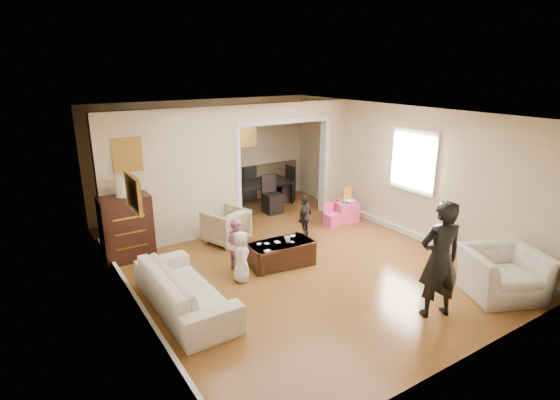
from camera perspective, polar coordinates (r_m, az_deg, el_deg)
floor at (r=7.96m, az=0.78°, el=-7.60°), size 7.00×7.00×0.00m
partition_left at (r=8.50m, az=-13.77°, el=2.82°), size 2.75×0.18×2.60m
partition_right at (r=10.35m, az=6.81°, el=5.73°), size 0.55×0.18×2.60m
partition_header at (r=9.38m, az=0.40°, el=11.61°), size 2.22×0.18×0.35m
window_pane at (r=8.94m, az=17.12°, el=4.90°), size 0.03×0.95×1.10m
framed_art_partition at (r=8.07m, az=-19.36°, el=5.60°), size 0.45×0.03×0.55m
framed_art_sofa_wall at (r=5.78m, az=-18.67°, el=0.84°), size 0.03×0.55×0.40m
framed_art_alcove at (r=10.87m, az=-4.38°, el=8.49°), size 0.45×0.03×0.55m
sofa at (r=6.45m, az=-12.36°, el=-11.24°), size 0.86×2.14×0.62m
armchair_back at (r=8.59m, az=-7.10°, el=-3.39°), size 0.93×0.94×0.68m
armchair_front at (r=7.43m, az=27.10°, el=-8.51°), size 1.39×1.33×0.71m
dresser at (r=8.17m, az=-19.43°, el=-3.51°), size 0.85×0.48×1.18m
table_lamp at (r=7.94m, az=-19.98°, el=1.68°), size 0.22×0.22×0.36m
potted_plant at (r=7.99m, az=-18.56°, el=1.64°), size 0.26×0.22×0.29m
coffee_table at (r=7.63m, az=0.12°, el=-7.02°), size 1.18×0.72×0.41m
coffee_cup at (r=7.54m, az=0.97°, el=-5.20°), size 0.12×0.12×0.10m
play_table at (r=9.81m, az=8.51°, el=-1.49°), size 0.53×0.53×0.45m
cereal_box at (r=9.85m, az=8.75°, el=0.87°), size 0.21×0.10×0.30m
cyan_cup at (r=9.63m, az=8.32°, el=-0.17°), size 0.08×0.08×0.08m
toy_block at (r=9.75m, az=7.58°, el=-0.02°), size 0.09×0.07×0.05m
play_bowl at (r=9.68m, az=9.26°, el=-0.20°), size 0.26×0.26×0.06m
dining_table at (r=10.78m, az=-2.77°, el=0.80°), size 1.68×0.94×0.59m
adult_person at (r=6.30m, az=20.17°, el=-7.33°), size 0.71×0.57×1.67m
child_kneel_a at (r=7.04m, az=-5.09°, el=-7.36°), size 0.39×0.48×0.84m
child_kneel_b at (r=7.46m, az=-5.69°, el=-5.69°), size 0.42×0.49×0.90m
child_toddler at (r=8.67m, az=3.28°, el=-2.27°), size 0.57×0.46×0.91m
craft_papers at (r=7.55m, az=-0.37°, el=-5.56°), size 0.84×0.43×0.00m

